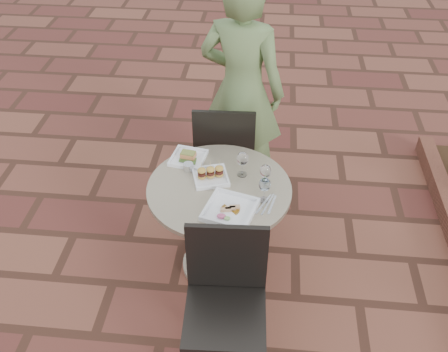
# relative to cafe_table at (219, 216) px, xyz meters

# --- Properties ---
(ground) EXTENTS (60.00, 60.00, 0.00)m
(ground) POSITION_rel_cafe_table_xyz_m (0.12, -0.23, -0.48)
(ground) COLOR brown
(ground) RESTS_ON ground
(cafe_table) EXTENTS (0.90, 0.90, 0.73)m
(cafe_table) POSITION_rel_cafe_table_xyz_m (0.00, 0.00, 0.00)
(cafe_table) COLOR gray
(cafe_table) RESTS_ON ground
(chair_far) EXTENTS (0.46, 0.46, 0.93)m
(chair_far) POSITION_rel_cafe_table_xyz_m (-0.03, 0.66, 0.07)
(chair_far) COLOR black
(chair_far) RESTS_ON ground
(chair_near) EXTENTS (0.46, 0.46, 0.93)m
(chair_near) POSITION_rel_cafe_table_xyz_m (0.10, -0.64, 0.07)
(chair_near) COLOR black
(chair_near) RESTS_ON ground
(diner) EXTENTS (0.74, 0.58, 1.78)m
(diner) POSITION_rel_cafe_table_xyz_m (0.07, 0.92, 0.41)
(diner) COLOR #5A723F
(diner) RESTS_ON ground
(plate_salmon) EXTENTS (0.25, 0.25, 0.06)m
(plate_salmon) POSITION_rel_cafe_table_xyz_m (-0.23, 0.26, 0.26)
(plate_salmon) COLOR white
(plate_salmon) RESTS_ON cafe_table
(plate_sliders) EXTENTS (0.27, 0.27, 0.14)m
(plate_sliders) POSITION_rel_cafe_table_xyz_m (-0.06, 0.08, 0.28)
(plate_sliders) COLOR white
(plate_sliders) RESTS_ON cafe_table
(plate_tuna) EXTENTS (0.35, 0.35, 0.03)m
(plate_tuna) POSITION_rel_cafe_table_xyz_m (0.09, -0.21, 0.26)
(plate_tuna) COLOR white
(plate_tuna) RESTS_ON cafe_table
(wine_glass_right) EXTENTS (0.07, 0.07, 0.17)m
(wine_glass_right) POSITION_rel_cafe_table_xyz_m (0.28, -0.09, 0.36)
(wine_glass_right) COLOR white
(wine_glass_right) RESTS_ON cafe_table
(wine_glass_mid) EXTENTS (0.07, 0.07, 0.17)m
(wine_glass_mid) POSITION_rel_cafe_table_xyz_m (0.13, 0.14, 0.37)
(wine_glass_mid) COLOR white
(wine_glass_mid) RESTS_ON cafe_table
(wine_glass_far) EXTENTS (0.07, 0.07, 0.17)m
(wine_glass_far) POSITION_rel_cafe_table_xyz_m (0.28, 0.03, 0.36)
(wine_glass_far) COLOR white
(wine_glass_far) RESTS_ON cafe_table
(steel_ramekin) EXTENTS (0.08, 0.08, 0.05)m
(steel_ramekin) POSITION_rel_cafe_table_xyz_m (-0.22, 0.15, 0.27)
(steel_ramekin) COLOR silver
(steel_ramekin) RESTS_ON cafe_table
(cutlery_set) EXTENTS (0.15, 0.22, 0.00)m
(cutlery_set) POSITION_rel_cafe_table_xyz_m (0.30, -0.13, 0.25)
(cutlery_set) COLOR silver
(cutlery_set) RESTS_ON cafe_table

